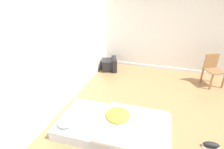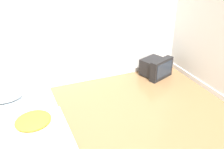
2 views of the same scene
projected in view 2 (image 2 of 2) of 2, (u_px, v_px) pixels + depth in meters
wall_back at (34, 18)px, 4.04m from camera, size 7.86×0.08×2.60m
mattress_bed at (24, 131)px, 3.33m from camera, size 1.11×2.01×0.34m
crt_tv at (156, 67)px, 4.97m from camera, size 0.64×0.61×0.40m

